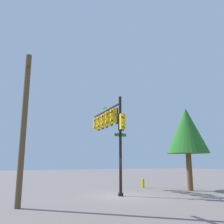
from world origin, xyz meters
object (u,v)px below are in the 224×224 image
at_px(signal_pole_assembly, 109,124).
at_px(utility_pole, 24,125).
at_px(tree_near, 187,131).
at_px(fire_hydrant, 143,183).

relative_size(signal_pole_assembly, utility_pole, 0.86).
distance_m(signal_pole_assembly, utility_pole, 7.83).
height_order(signal_pole_assembly, utility_pole, utility_pole).
height_order(utility_pole, tree_near, utility_pole).
height_order(signal_pole_assembly, fire_hydrant, signal_pole_assembly).
bearing_deg(signal_pole_assembly, tree_near, -106.34).
bearing_deg(tree_near, utility_pole, 98.24).
xyz_separation_m(utility_pole, fire_hydrant, (5.44, -10.97, -3.74)).
bearing_deg(utility_pole, signal_pole_assembly, -61.03).
bearing_deg(signal_pole_assembly, utility_pole, 118.97).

